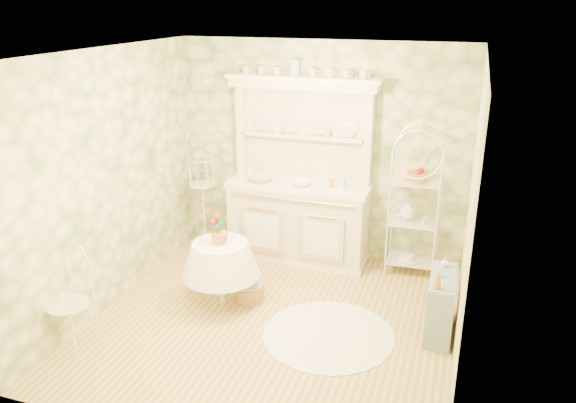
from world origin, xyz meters
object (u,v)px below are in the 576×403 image
(kitchen_dresser, at_px, (299,173))
(bakers_rack, at_px, (414,208))
(side_shelf, at_px, (441,307))
(cafe_chair, at_px, (68,305))
(floor_basket, at_px, (249,290))
(birdcage_stand, at_px, (203,198))
(round_table, at_px, (222,278))

(kitchen_dresser, relative_size, bakers_rack, 1.38)
(side_shelf, relative_size, cafe_chair, 0.74)
(kitchen_dresser, bearing_deg, floor_basket, -99.54)
(birdcage_stand, bearing_deg, side_shelf, -18.57)
(bakers_rack, relative_size, birdcage_stand, 1.14)
(bakers_rack, height_order, floor_basket, bakers_rack)
(kitchen_dresser, distance_m, floor_basket, 1.58)
(kitchen_dresser, bearing_deg, side_shelf, -32.45)
(floor_basket, bearing_deg, kitchen_dresser, 80.46)
(kitchen_dresser, height_order, birdcage_stand, kitchen_dresser)
(kitchen_dresser, distance_m, birdcage_stand, 1.32)
(bakers_rack, bearing_deg, side_shelf, -72.45)
(round_table, height_order, floor_basket, round_table)
(cafe_chair, height_order, birdcage_stand, birdcage_stand)
(kitchen_dresser, distance_m, cafe_chair, 3.00)
(birdcage_stand, height_order, floor_basket, birdcage_stand)
(bakers_rack, height_order, round_table, bakers_rack)
(side_shelf, height_order, cafe_chair, cafe_chair)
(kitchen_dresser, bearing_deg, bakers_rack, 3.42)
(round_table, relative_size, cafe_chair, 0.68)
(round_table, height_order, cafe_chair, cafe_chair)
(round_table, bearing_deg, bakers_rack, 37.18)
(bakers_rack, relative_size, side_shelf, 2.55)
(kitchen_dresser, xyz_separation_m, side_shelf, (1.84, -1.17, -0.87))
(cafe_chair, height_order, floor_basket, cafe_chair)
(kitchen_dresser, height_order, bakers_rack, kitchen_dresser)
(side_shelf, height_order, birdcage_stand, birdcage_stand)
(floor_basket, bearing_deg, round_table, -151.16)
(cafe_chair, xyz_separation_m, floor_basket, (1.28, 1.33, -0.32))
(birdcage_stand, bearing_deg, bakers_rack, 4.72)
(kitchen_dresser, bearing_deg, round_table, -108.98)
(kitchen_dresser, height_order, round_table, kitchen_dresser)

